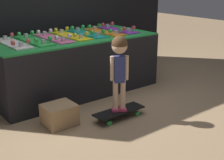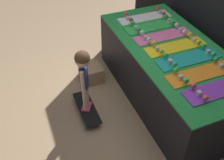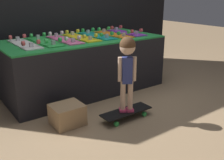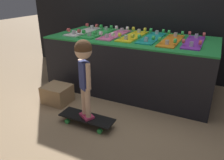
{
  "view_description": "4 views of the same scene",
  "coord_description": "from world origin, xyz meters",
  "px_view_note": "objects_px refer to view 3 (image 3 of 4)",
  "views": [
    {
      "loc": [
        -2.09,
        -2.94,
        1.51
      ],
      "look_at": [
        0.02,
        -0.23,
        0.36
      ],
      "focal_mm": 50.0,
      "sensor_mm": 36.0,
      "label": 1
    },
    {
      "loc": [
        2.12,
        -1.03,
        2.46
      ],
      "look_at": [
        -0.1,
        -0.13,
        0.41
      ],
      "focal_mm": 42.0,
      "sensor_mm": 36.0,
      "label": 2
    },
    {
      "loc": [
        -1.78,
        -2.56,
        1.37
      ],
      "look_at": [
        -0.06,
        -0.18,
        0.37
      ],
      "focal_mm": 42.0,
      "sensor_mm": 36.0,
      "label": 3
    },
    {
      "loc": [
        1.03,
        -2.16,
        1.37
      ],
      "look_at": [
        0.05,
        -0.13,
        0.41
      ],
      "focal_mm": 35.0,
      "sensor_mm": 36.0,
      "label": 4
    }
  ],
  "objects_px": {
    "skateboard_on_floor": "(126,112)",
    "skateboard_white_on_rack": "(24,43)",
    "skateboard_purple_on_rack": "(126,32)",
    "skateboard_teal_on_rack": "(97,35)",
    "skateboard_orange_on_rack": "(113,34)",
    "skateboard_green_on_rack": "(45,41)",
    "storage_box": "(67,115)",
    "skateboard_pink_on_rack": "(64,39)",
    "child": "(127,61)",
    "skateboard_yellow_on_rack": "(81,37)"
  },
  "relations": [
    {
      "from": "skateboard_on_floor",
      "to": "skateboard_white_on_rack",
      "type": "bearing_deg",
      "value": 122.67
    },
    {
      "from": "child",
      "to": "skateboard_white_on_rack",
      "type": "bearing_deg",
      "value": 152.07
    },
    {
      "from": "skateboard_white_on_rack",
      "to": "skateboard_green_on_rack",
      "type": "height_order",
      "value": "same"
    },
    {
      "from": "skateboard_purple_on_rack",
      "to": "child",
      "type": "relative_size",
      "value": 0.9
    },
    {
      "from": "skateboard_orange_on_rack",
      "to": "child",
      "type": "xyz_separation_m",
      "value": [
        -0.61,
        -1.08,
        -0.09
      ]
    },
    {
      "from": "skateboard_on_floor",
      "to": "child",
      "type": "relative_size",
      "value": 0.73
    },
    {
      "from": "skateboard_teal_on_rack",
      "to": "storage_box",
      "type": "height_order",
      "value": "skateboard_teal_on_rack"
    },
    {
      "from": "skateboard_yellow_on_rack",
      "to": "storage_box",
      "type": "distance_m",
      "value": 1.27
    },
    {
      "from": "skateboard_green_on_rack",
      "to": "skateboard_on_floor",
      "type": "distance_m",
      "value": 1.37
    },
    {
      "from": "skateboard_orange_on_rack",
      "to": "storage_box",
      "type": "bearing_deg",
      "value": -145.94
    },
    {
      "from": "skateboard_green_on_rack",
      "to": "skateboard_teal_on_rack",
      "type": "height_order",
      "value": "same"
    },
    {
      "from": "skateboard_pink_on_rack",
      "to": "skateboard_yellow_on_rack",
      "type": "xyz_separation_m",
      "value": [
        0.26,
        0.02,
        0.0
      ]
    },
    {
      "from": "skateboard_orange_on_rack",
      "to": "skateboard_on_floor",
      "type": "xyz_separation_m",
      "value": [
        -0.61,
        -1.08,
        -0.69
      ]
    },
    {
      "from": "skateboard_pink_on_rack",
      "to": "skateboard_teal_on_rack",
      "type": "height_order",
      "value": "same"
    },
    {
      "from": "skateboard_yellow_on_rack",
      "to": "skateboard_teal_on_rack",
      "type": "relative_size",
      "value": 1.0
    },
    {
      "from": "skateboard_green_on_rack",
      "to": "skateboard_on_floor",
      "type": "height_order",
      "value": "skateboard_green_on_rack"
    },
    {
      "from": "skateboard_pink_on_rack",
      "to": "skateboard_on_floor",
      "type": "distance_m",
      "value": 1.31
    },
    {
      "from": "skateboard_yellow_on_rack",
      "to": "skateboard_teal_on_rack",
      "type": "height_order",
      "value": "same"
    },
    {
      "from": "skateboard_green_on_rack",
      "to": "skateboard_pink_on_rack",
      "type": "bearing_deg",
      "value": 0.28
    },
    {
      "from": "skateboard_purple_on_rack",
      "to": "skateboard_on_floor",
      "type": "height_order",
      "value": "skateboard_purple_on_rack"
    },
    {
      "from": "skateboard_teal_on_rack",
      "to": "skateboard_green_on_rack",
      "type": "bearing_deg",
      "value": -178.51
    },
    {
      "from": "skateboard_yellow_on_rack",
      "to": "skateboard_green_on_rack",
      "type": "bearing_deg",
      "value": -178.07
    },
    {
      "from": "skateboard_green_on_rack",
      "to": "storage_box",
      "type": "xyz_separation_m",
      "value": [
        -0.15,
        -0.84,
        -0.65
      ]
    },
    {
      "from": "skateboard_pink_on_rack",
      "to": "skateboard_purple_on_rack",
      "type": "distance_m",
      "value": 1.06
    },
    {
      "from": "skateboard_yellow_on_rack",
      "to": "skateboard_on_floor",
      "type": "relative_size",
      "value": 1.24
    },
    {
      "from": "skateboard_yellow_on_rack",
      "to": "skateboard_orange_on_rack",
      "type": "xyz_separation_m",
      "value": [
        0.53,
        -0.04,
        0.0
      ]
    },
    {
      "from": "skateboard_orange_on_rack",
      "to": "skateboard_pink_on_rack",
      "type": "bearing_deg",
      "value": 178.42
    },
    {
      "from": "skateboard_green_on_rack",
      "to": "skateboard_orange_on_rack",
      "type": "bearing_deg",
      "value": -1.12
    },
    {
      "from": "skateboard_white_on_rack",
      "to": "skateboard_on_floor",
      "type": "height_order",
      "value": "skateboard_white_on_rack"
    },
    {
      "from": "skateboard_pink_on_rack",
      "to": "skateboard_purple_on_rack",
      "type": "xyz_separation_m",
      "value": [
        1.06,
        0.01,
        0.0
      ]
    },
    {
      "from": "skateboard_white_on_rack",
      "to": "skateboard_pink_on_rack",
      "type": "xyz_separation_m",
      "value": [
        0.53,
        -0.01,
        0.0
      ]
    },
    {
      "from": "skateboard_purple_on_rack",
      "to": "storage_box",
      "type": "bearing_deg",
      "value": -150.16
    },
    {
      "from": "skateboard_white_on_rack",
      "to": "skateboard_yellow_on_rack",
      "type": "height_order",
      "value": "same"
    },
    {
      "from": "skateboard_teal_on_rack",
      "to": "skateboard_orange_on_rack",
      "type": "distance_m",
      "value": 0.27
    },
    {
      "from": "skateboard_yellow_on_rack",
      "to": "skateboard_on_floor",
      "type": "height_order",
      "value": "skateboard_yellow_on_rack"
    },
    {
      "from": "skateboard_purple_on_rack",
      "to": "skateboard_white_on_rack",
      "type": "bearing_deg",
      "value": 179.72
    },
    {
      "from": "skateboard_teal_on_rack",
      "to": "skateboard_on_floor",
      "type": "xyz_separation_m",
      "value": [
        -0.34,
        -1.12,
        -0.69
      ]
    },
    {
      "from": "skateboard_teal_on_rack",
      "to": "skateboard_on_floor",
      "type": "distance_m",
      "value": 1.36
    },
    {
      "from": "skateboard_yellow_on_rack",
      "to": "child",
      "type": "distance_m",
      "value": 1.12
    },
    {
      "from": "skateboard_pink_on_rack",
      "to": "skateboard_purple_on_rack",
      "type": "bearing_deg",
      "value": 0.32
    },
    {
      "from": "skateboard_teal_on_rack",
      "to": "skateboard_orange_on_rack",
      "type": "relative_size",
      "value": 1.0
    },
    {
      "from": "skateboard_teal_on_rack",
      "to": "skateboard_orange_on_rack",
      "type": "height_order",
      "value": "same"
    },
    {
      "from": "storage_box",
      "to": "skateboard_white_on_rack",
      "type": "bearing_deg",
      "value": 97.46
    },
    {
      "from": "child",
      "to": "storage_box",
      "type": "distance_m",
      "value": 0.86
    },
    {
      "from": "skateboard_pink_on_rack",
      "to": "skateboard_orange_on_rack",
      "type": "distance_m",
      "value": 0.79
    },
    {
      "from": "skateboard_white_on_rack",
      "to": "skateboard_purple_on_rack",
      "type": "distance_m",
      "value": 1.58
    },
    {
      "from": "skateboard_orange_on_rack",
      "to": "storage_box",
      "type": "height_order",
      "value": "skateboard_orange_on_rack"
    },
    {
      "from": "child",
      "to": "skateboard_green_on_rack",
      "type": "bearing_deg",
      "value": 141.68
    },
    {
      "from": "skateboard_orange_on_rack",
      "to": "child",
      "type": "distance_m",
      "value": 1.24
    },
    {
      "from": "skateboard_orange_on_rack",
      "to": "skateboard_teal_on_rack",
      "type": "bearing_deg",
      "value": 171.14
    }
  ]
}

